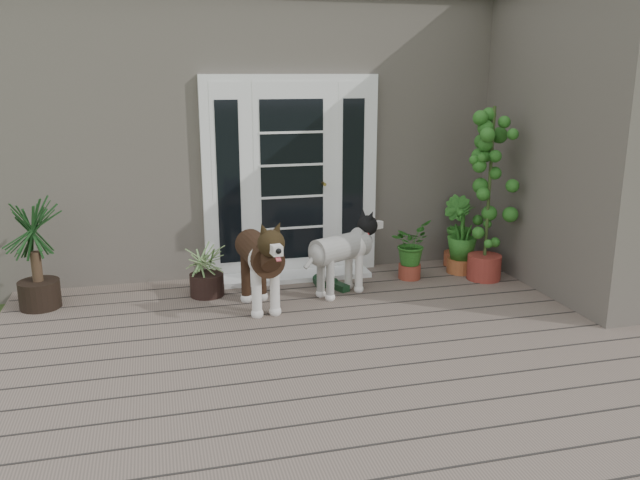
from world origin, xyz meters
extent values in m
cube|color=#6B5B4C|center=(0.00, 0.40, 0.06)|extent=(6.20, 4.60, 0.12)
cube|color=#665E54|center=(0.00, 4.65, 1.55)|extent=(7.40, 4.00, 3.10)
cube|color=#2D2826|center=(0.00, 4.65, 3.20)|extent=(7.60, 4.20, 0.20)
cube|color=#665E54|center=(2.90, 1.50, 1.55)|extent=(1.60, 2.40, 3.10)
cube|color=white|center=(-0.20, 2.60, 1.19)|extent=(1.90, 0.14, 2.15)
cube|color=white|center=(-0.20, 2.40, 0.14)|extent=(1.60, 0.40, 0.05)
imported|color=#214F16|center=(0.98, 2.07, 0.40)|extent=(0.61, 0.61, 0.55)
imported|color=#1A5B1A|center=(1.69, 2.40, 0.41)|extent=(0.50, 0.50, 0.59)
imported|color=#23621C|center=(1.62, 2.13, 0.43)|extent=(0.57, 0.57, 0.63)
camera|label=1|loc=(-1.63, -4.17, 2.28)|focal=36.34mm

